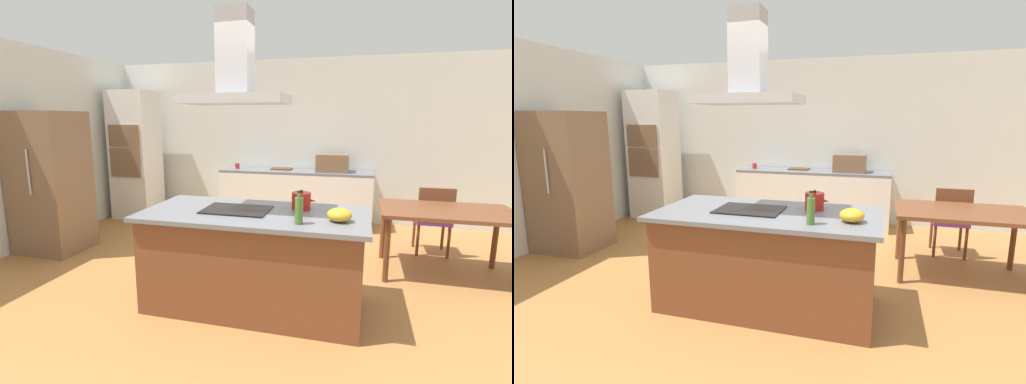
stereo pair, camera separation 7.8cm
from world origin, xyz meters
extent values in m
plane|color=#AD753D|center=(0.00, 1.50, 0.00)|extent=(16.00, 16.00, 0.00)
cube|color=silver|center=(0.00, 3.25, 1.35)|extent=(7.20, 0.10, 2.70)
cube|color=silver|center=(-3.45, 1.00, 1.35)|extent=(0.10, 8.80, 2.70)
cube|color=brown|center=(0.00, 0.00, 0.43)|extent=(1.92, 0.93, 0.86)
cube|color=slate|center=(0.00, 0.00, 0.88)|extent=(2.02, 1.03, 0.04)
cube|color=black|center=(-0.17, 0.00, 0.91)|extent=(0.60, 0.44, 0.01)
cylinder|color=#B21E19|center=(0.39, 0.19, 0.98)|extent=(0.18, 0.18, 0.16)
sphere|color=black|center=(0.39, 0.19, 1.07)|extent=(0.03, 0.03, 0.03)
cone|color=#B21E19|center=(0.50, 0.19, 0.99)|extent=(0.06, 0.03, 0.04)
cylinder|color=#47722D|center=(0.45, -0.31, 1.01)|extent=(0.07, 0.07, 0.21)
cylinder|color=#47722D|center=(0.45, -0.31, 1.14)|extent=(0.03, 0.03, 0.04)
cylinder|color=black|center=(0.45, -0.31, 1.16)|extent=(0.03, 0.03, 0.01)
ellipsoid|color=gold|center=(0.76, -0.15, 0.96)|extent=(0.20, 0.20, 0.11)
cube|color=white|center=(-0.10, 2.88, 0.43)|extent=(2.45, 0.62, 0.86)
cube|color=slate|center=(-0.10, 2.88, 0.88)|extent=(2.45, 0.62, 0.04)
cube|color=brown|center=(0.49, 2.88, 1.04)|extent=(0.50, 0.38, 0.28)
cylinder|color=red|center=(-1.09, 2.85, 0.95)|extent=(0.08, 0.08, 0.09)
cube|color=#59331E|center=(-0.34, 2.93, 0.91)|extent=(0.34, 0.24, 0.02)
cube|color=white|center=(-2.90, 2.65, 1.10)|extent=(0.70, 0.64, 2.20)
cube|color=brown|center=(-2.90, 2.32, 1.45)|extent=(0.56, 0.02, 0.36)
cube|color=brown|center=(-2.90, 2.32, 1.00)|extent=(0.56, 0.02, 0.48)
cube|color=brown|center=(-2.98, 0.78, 0.91)|extent=(0.80, 0.70, 1.82)
cylinder|color=beige|center=(-2.93, 0.41, 1.10)|extent=(0.02, 0.02, 0.55)
cube|color=brown|center=(1.84, 1.22, 0.73)|extent=(1.40, 0.90, 0.04)
cylinder|color=brown|center=(1.22, 0.85, 0.35)|extent=(0.06, 0.06, 0.71)
cylinder|color=brown|center=(1.22, 1.59, 0.35)|extent=(0.06, 0.06, 0.71)
cylinder|color=brown|center=(2.46, 1.59, 0.35)|extent=(0.06, 0.06, 0.71)
cube|color=purple|center=(1.84, 1.97, 0.43)|extent=(0.42, 0.42, 0.04)
cube|color=brown|center=(1.84, 1.78, 0.67)|extent=(0.42, 0.04, 0.44)
cylinder|color=brown|center=(1.66, 2.15, 0.21)|extent=(0.04, 0.04, 0.41)
cylinder|color=brown|center=(2.02, 2.15, 0.21)|extent=(0.04, 0.04, 0.41)
cylinder|color=brown|center=(1.66, 1.79, 0.21)|extent=(0.04, 0.04, 0.41)
cylinder|color=brown|center=(2.02, 1.79, 0.21)|extent=(0.04, 0.04, 0.41)
cube|color=#ADADB2|center=(-0.17, 0.00, 1.89)|extent=(0.90, 0.55, 0.08)
cube|color=#ADADB2|center=(-0.17, 0.00, 2.28)|extent=(0.28, 0.24, 0.70)
camera|label=1|loc=(0.89, -3.20, 1.72)|focal=26.49mm
camera|label=2|loc=(0.96, -3.18, 1.72)|focal=26.49mm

